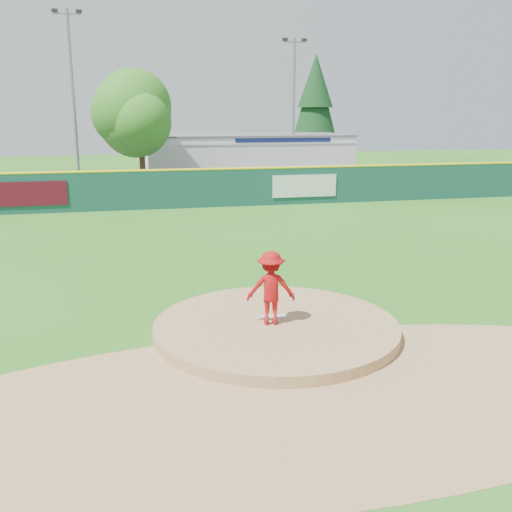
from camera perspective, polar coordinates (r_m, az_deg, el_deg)
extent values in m
plane|color=#286B19|center=(12.99, 2.00, -7.67)|extent=(120.00, 120.00, 0.00)
cylinder|color=#9E774C|center=(12.99, 2.00, -7.67)|extent=(5.50, 5.50, 0.50)
cube|color=white|center=(13.17, 1.67, -6.11)|extent=(0.60, 0.15, 0.04)
cylinder|color=#9E774C|center=(10.38, 6.39, -13.57)|extent=(15.40, 15.40, 0.01)
cube|color=#38383A|center=(39.08, -8.32, 6.84)|extent=(44.00, 16.00, 0.02)
imported|color=#A20D11|center=(12.57, 1.50, -3.21)|extent=(1.17, 0.82, 1.65)
imported|color=white|center=(34.78, -2.60, 7.19)|extent=(5.14, 3.75, 1.30)
cube|color=silver|center=(44.72, -1.16, 9.92)|extent=(15.00, 8.00, 3.20)
cube|color=white|center=(40.72, 0.02, 11.49)|extent=(15.00, 0.06, 0.55)
cube|color=#0F194C|center=(41.18, 2.80, 11.50)|extent=(7.00, 0.03, 0.28)
cube|color=#59595B|center=(44.63, -1.17, 12.03)|extent=(15.20, 8.20, 0.12)
cube|color=#500B18|center=(30.17, -21.75, 5.79)|extent=(3.60, 0.04, 1.20)
cube|color=silver|center=(31.31, 4.89, 7.00)|extent=(3.60, 0.04, 1.20)
cube|color=#134039|center=(30.06, -6.91, 6.66)|extent=(40.00, 0.10, 2.00)
cylinder|color=yellow|center=(29.95, -6.97, 8.56)|extent=(40.00, 0.14, 0.14)
cylinder|color=#382314|center=(36.84, -11.25, 8.31)|extent=(0.36, 0.36, 2.60)
sphere|color=#387F23|center=(36.68, -11.50, 13.38)|extent=(5.60, 5.60, 5.60)
cylinder|color=#382314|center=(50.48, 5.80, 9.41)|extent=(0.40, 0.40, 1.60)
cone|color=#113A16|center=(50.32, 5.94, 14.80)|extent=(4.40, 4.40, 7.90)
cylinder|color=gray|center=(38.77, -17.77, 14.41)|extent=(0.20, 0.20, 11.00)
cube|color=gray|center=(39.21, -18.38, 22.01)|extent=(1.60, 0.10, 0.10)
cube|color=black|center=(39.29, -19.49, 22.14)|extent=(0.35, 0.25, 0.20)
cube|color=black|center=(39.19, -17.30, 22.32)|extent=(0.35, 0.25, 0.20)
cylinder|color=gray|center=(42.43, 3.77, 14.26)|extent=(0.20, 0.20, 10.00)
cube|color=gray|center=(42.71, 3.88, 20.58)|extent=(1.60, 0.10, 0.10)
cube|color=black|center=(42.54, 2.92, 20.82)|extent=(0.35, 0.25, 0.20)
cube|color=black|center=(42.94, 4.84, 20.73)|extent=(0.35, 0.25, 0.20)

